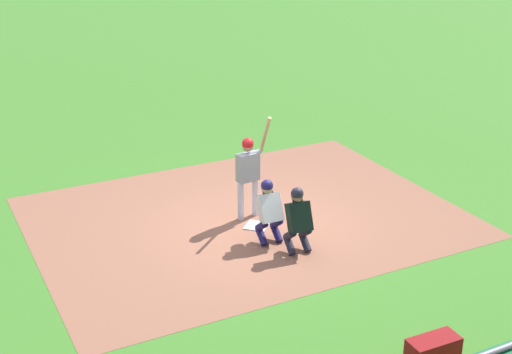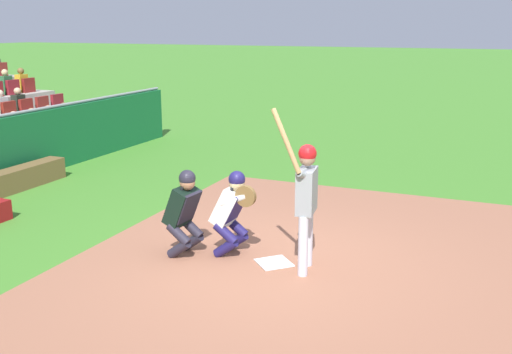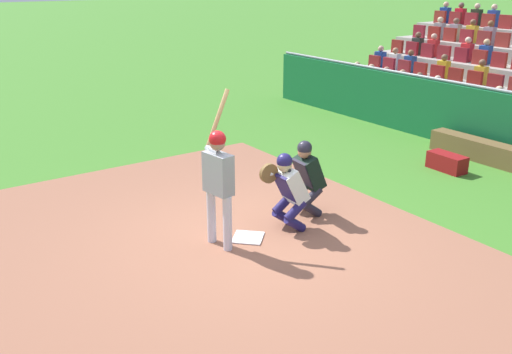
# 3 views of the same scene
# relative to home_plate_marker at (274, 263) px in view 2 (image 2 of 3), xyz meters

# --- Properties ---
(ground_plane) EXTENTS (160.00, 160.00, 0.00)m
(ground_plane) POSITION_rel_home_plate_marker_xyz_m (0.00, 0.00, -0.02)
(ground_plane) COLOR #43832A
(infield_dirt_patch) EXTENTS (8.59, 6.49, 0.01)m
(infield_dirt_patch) POSITION_rel_home_plate_marker_xyz_m (0.00, 0.50, -0.01)
(infield_dirt_patch) COLOR #9D6248
(infield_dirt_patch) RESTS_ON ground_plane
(home_plate_marker) EXTENTS (0.62, 0.62, 0.02)m
(home_plate_marker) POSITION_rel_home_plate_marker_xyz_m (0.00, 0.00, 0.00)
(home_plate_marker) COLOR white
(home_plate_marker) RESTS_ON infield_dirt_patch
(batter_at_plate) EXTENTS (0.58, 0.54, 2.24)m
(batter_at_plate) POSITION_rel_home_plate_marker_xyz_m (0.06, 0.46, 1.07)
(batter_at_plate) COLOR silver
(batter_at_plate) RESTS_ON ground_plane
(catcher_crouching) EXTENTS (0.48, 0.71, 1.27)m
(catcher_crouching) POSITION_rel_home_plate_marker_xyz_m (-0.08, -0.67, 0.69)
(catcher_crouching) COLOR #1F1A53
(catcher_crouching) RESTS_ON ground_plane
(home_plate_umpire) EXTENTS (0.50, 0.49, 1.29)m
(home_plate_umpire) POSITION_rel_home_plate_marker_xyz_m (0.20, -1.29, 0.69)
(home_plate_umpire) COLOR #252230
(home_plate_umpire) RESTS_ON ground_plane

